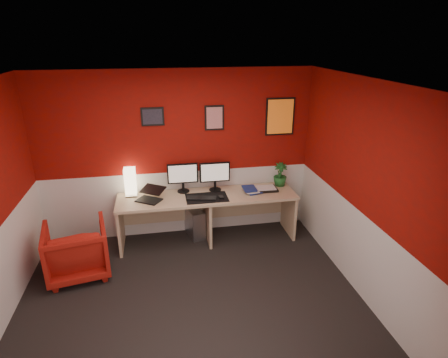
# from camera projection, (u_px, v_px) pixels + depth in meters

# --- Properties ---
(ground) EXTENTS (4.00, 3.50, 0.01)m
(ground) POSITION_uv_depth(u_px,v_px,m) (192.00, 303.00, 4.33)
(ground) COLOR black
(ground) RESTS_ON ground
(ceiling) EXTENTS (4.00, 3.50, 0.01)m
(ceiling) POSITION_uv_depth(u_px,v_px,m) (184.00, 84.00, 3.42)
(ceiling) COLOR white
(ceiling) RESTS_ON ground
(wall_back) EXTENTS (4.00, 0.01, 2.50)m
(wall_back) POSITION_uv_depth(u_px,v_px,m) (177.00, 156.00, 5.48)
(wall_back) COLOR #970E06
(wall_back) RESTS_ON ground
(wall_front) EXTENTS (4.00, 0.01, 2.50)m
(wall_front) POSITION_uv_depth(u_px,v_px,m) (215.00, 328.00, 2.27)
(wall_front) COLOR #970E06
(wall_front) RESTS_ON ground
(wall_right) EXTENTS (0.01, 3.50, 2.50)m
(wall_right) POSITION_uv_depth(u_px,v_px,m) (364.00, 192.00, 4.21)
(wall_right) COLOR #970E06
(wall_right) RESTS_ON ground
(wainscot_back) EXTENTS (4.00, 0.01, 1.00)m
(wainscot_back) POSITION_uv_depth(u_px,v_px,m) (180.00, 202.00, 5.75)
(wainscot_back) COLOR silver
(wainscot_back) RESTS_ON ground
(wainscot_right) EXTENTS (0.01, 3.50, 1.00)m
(wainscot_right) POSITION_uv_depth(u_px,v_px,m) (355.00, 249.00, 4.48)
(wainscot_right) COLOR silver
(wainscot_right) RESTS_ON ground
(desk) EXTENTS (2.60, 0.65, 0.73)m
(desk) POSITION_uv_depth(u_px,v_px,m) (208.00, 218.00, 5.55)
(desk) COLOR tan
(desk) RESTS_ON ground
(shoji_lamp) EXTENTS (0.16, 0.16, 0.40)m
(shoji_lamp) POSITION_uv_depth(u_px,v_px,m) (130.00, 183.00, 5.34)
(shoji_lamp) COLOR #FFE5B2
(shoji_lamp) RESTS_ON desk
(laptop) EXTENTS (0.40, 0.38, 0.22)m
(laptop) POSITION_uv_depth(u_px,v_px,m) (148.00, 194.00, 5.20)
(laptop) COLOR black
(laptop) RESTS_ON desk
(monitor_left) EXTENTS (0.45, 0.06, 0.58)m
(monitor_left) POSITION_uv_depth(u_px,v_px,m) (183.00, 173.00, 5.44)
(monitor_left) COLOR black
(monitor_left) RESTS_ON desk
(monitor_right) EXTENTS (0.45, 0.06, 0.58)m
(monitor_right) POSITION_uv_depth(u_px,v_px,m) (215.00, 172.00, 5.50)
(monitor_right) COLOR black
(monitor_right) RESTS_ON desk
(desk_mat) EXTENTS (0.60, 0.38, 0.01)m
(desk_mat) POSITION_uv_depth(u_px,v_px,m) (207.00, 198.00, 5.34)
(desk_mat) COLOR black
(desk_mat) RESTS_ON desk
(keyboard) EXTENTS (0.44, 0.23, 0.02)m
(keyboard) POSITION_uv_depth(u_px,v_px,m) (201.00, 198.00, 5.30)
(keyboard) COLOR black
(keyboard) RESTS_ON desk_mat
(mouse) EXTENTS (0.06, 0.10, 0.03)m
(mouse) POSITION_uv_depth(u_px,v_px,m) (221.00, 197.00, 5.31)
(mouse) COLOR black
(mouse) RESTS_ON desk_mat
(book_bottom) EXTENTS (0.25, 0.31, 0.03)m
(book_bottom) POSITION_uv_depth(u_px,v_px,m) (246.00, 192.00, 5.51)
(book_bottom) COLOR navy
(book_bottom) RESTS_ON desk
(book_middle) EXTENTS (0.20, 0.27, 0.02)m
(book_middle) POSITION_uv_depth(u_px,v_px,m) (245.00, 190.00, 5.50)
(book_middle) COLOR silver
(book_middle) RESTS_ON book_bottom
(book_top) EXTENTS (0.19, 0.26, 0.02)m
(book_top) POSITION_uv_depth(u_px,v_px,m) (243.00, 189.00, 5.48)
(book_top) COLOR navy
(book_top) RESTS_ON book_middle
(zen_tray) EXTENTS (0.35, 0.26, 0.03)m
(zen_tray) POSITION_uv_depth(u_px,v_px,m) (265.00, 189.00, 5.60)
(zen_tray) COLOR black
(zen_tray) RESTS_ON desk
(potted_plant) EXTENTS (0.23, 0.23, 0.36)m
(potted_plant) POSITION_uv_depth(u_px,v_px,m) (280.00, 175.00, 5.71)
(potted_plant) COLOR #19591E
(potted_plant) RESTS_ON desk
(pc_tower) EXTENTS (0.30, 0.48, 0.45)m
(pc_tower) POSITION_uv_depth(u_px,v_px,m) (194.00, 222.00, 5.73)
(pc_tower) COLOR #99999E
(pc_tower) RESTS_ON ground
(armchair) EXTENTS (0.87, 0.89, 0.70)m
(armchair) POSITION_uv_depth(u_px,v_px,m) (77.00, 250.00, 4.75)
(armchair) COLOR #A41E14
(armchair) RESTS_ON ground
(art_left) EXTENTS (0.32, 0.02, 0.26)m
(art_left) POSITION_uv_depth(u_px,v_px,m) (153.00, 117.00, 5.19)
(art_left) COLOR black
(art_left) RESTS_ON wall_back
(art_center) EXTENTS (0.28, 0.02, 0.36)m
(art_center) POSITION_uv_depth(u_px,v_px,m) (214.00, 118.00, 5.36)
(art_center) COLOR red
(art_center) RESTS_ON wall_back
(art_right) EXTENTS (0.44, 0.02, 0.56)m
(art_right) POSITION_uv_depth(u_px,v_px,m) (280.00, 117.00, 5.53)
(art_right) COLOR orange
(art_right) RESTS_ON wall_back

